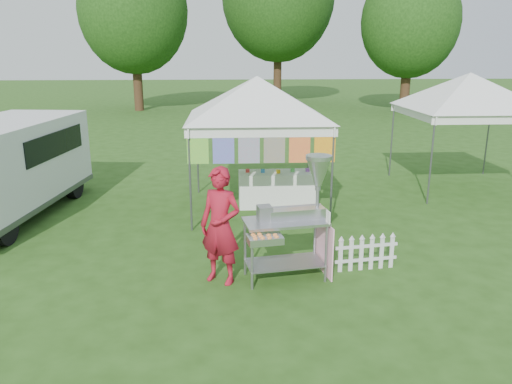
{
  "coord_description": "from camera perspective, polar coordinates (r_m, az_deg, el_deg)",
  "views": [
    {
      "loc": [
        -0.71,
        -7.54,
        3.5
      ],
      "look_at": [
        -0.18,
        0.96,
        1.1
      ],
      "focal_mm": 35.0,
      "sensor_mm": 36.0,
      "label": 1
    }
  ],
  "objects": [
    {
      "name": "donut_cart",
      "position": [
        7.76,
        4.9,
        -1.88
      ],
      "size": [
        1.43,
        1.16,
        1.97
      ],
      "rotation": [
        0.0,
        0.0,
        0.16
      ],
      "color": "gray",
      "rests_on": "ground"
    },
    {
      "name": "canopy_main",
      "position": [
        11.07,
        0.13,
        13.07
      ],
      "size": [
        4.24,
        4.24,
        3.45
      ],
      "color": "#59595E",
      "rests_on": "ground"
    },
    {
      "name": "tree_right",
      "position": [
        31.47,
        17.23,
        18.11
      ],
      "size": [
        5.6,
        5.6,
        8.42
      ],
      "color": "#352313",
      "rests_on": "ground"
    },
    {
      "name": "cargo_van",
      "position": [
        12.09,
        -26.88,
        2.63
      ],
      "size": [
        2.6,
        5.18,
        2.07
      ],
      "rotation": [
        0.0,
        0.0,
        -0.13
      ],
      "color": "silver",
      "rests_on": "ground"
    },
    {
      "name": "canopy_right",
      "position": [
        14.0,
        23.35,
        12.4
      ],
      "size": [
        4.24,
        4.24,
        3.45
      ],
      "color": "#59595E",
      "rests_on": "ground"
    },
    {
      "name": "vendor",
      "position": [
        7.69,
        -4.09,
        -3.89
      ],
      "size": [
        0.8,
        0.71,
        1.85
      ],
      "primitive_type": "imported",
      "rotation": [
        0.0,
        0.0,
        -0.5
      ],
      "color": "maroon",
      "rests_on": "ground"
    },
    {
      "name": "display_table",
      "position": [
        11.7,
        2.47,
        0.37
      ],
      "size": [
        1.8,
        0.7,
        0.81
      ],
      "primitive_type": "cube",
      "color": "white",
      "rests_on": "ground"
    },
    {
      "name": "ground",
      "position": [
        8.34,
        1.68,
        -9.08
      ],
      "size": [
        120.0,
        120.0,
        0.0
      ],
      "primitive_type": "plane",
      "color": "#274A15",
      "rests_on": "ground"
    },
    {
      "name": "tree_left",
      "position": [
        32.07,
        -13.84,
        19.46
      ],
      "size": [
        6.4,
        6.4,
        9.53
      ],
      "color": "#352313",
      "rests_on": "ground"
    },
    {
      "name": "picket_fence",
      "position": [
        8.49,
        12.5,
        -6.88
      ],
      "size": [
        1.07,
        0.17,
        0.56
      ],
      "rotation": [
        0.0,
        0.0,
        0.14
      ],
      "color": "silver",
      "rests_on": "ground"
    }
  ]
}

